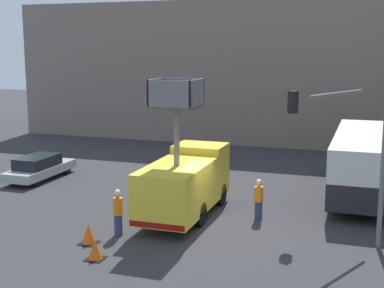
{
  "coord_description": "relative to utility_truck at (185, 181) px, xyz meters",
  "views": [
    {
      "loc": [
        6.04,
        -20.23,
        7.24
      ],
      "look_at": [
        -1.46,
        1.86,
        3.05
      ],
      "focal_mm": 50.0,
      "sensor_mm": 36.0,
      "label": 1
    }
  ],
  "objects": [
    {
      "name": "building_backdrop_far",
      "position": [
        1.46,
        22.46,
        3.8
      ],
      "size": [
        44.0,
        10.0,
        10.8
      ],
      "color": "gray",
      "rests_on": "ground_plane"
    },
    {
      "name": "road_worker_directing",
      "position": [
        3.14,
        0.51,
        -0.71
      ],
      "size": [
        0.38,
        0.38,
        1.79
      ],
      "rotation": [
        0.0,
        0.0,
        3.37
      ],
      "color": "navy",
      "rests_on": "ground_plane"
    },
    {
      "name": "utility_truck",
      "position": [
        0.0,
        0.0,
        0.0
      ],
      "size": [
        2.32,
        6.37,
        6.03
      ],
      "color": "yellow",
      "rests_on": "ground_plane"
    },
    {
      "name": "road_worker_near_truck",
      "position": [
        -1.68,
        -3.14,
        -0.67
      ],
      "size": [
        0.38,
        0.38,
        1.86
      ],
      "rotation": [
        0.0,
        0.0,
        2.69
      ],
      "color": "navy",
      "rests_on": "ground_plane"
    },
    {
      "name": "traffic_light_pole",
      "position": [
        6.67,
        -0.59,
        2.41
      ],
      "size": [
        3.82,
        3.58,
        5.86
      ],
      "color": "slate",
      "rests_on": "ground_plane"
    },
    {
      "name": "parked_car_curbside",
      "position": [
        -9.94,
        3.65,
        -0.91
      ],
      "size": [
        1.76,
        4.73,
        1.35
      ],
      "color": "#A8A8B2",
      "rests_on": "ground_plane"
    },
    {
      "name": "ground_plane",
      "position": [
        1.46,
        -0.95,
        -1.6
      ],
      "size": [
        120.0,
        120.0,
        0.0
      ],
      "primitive_type": "plane",
      "color": "#333335"
    },
    {
      "name": "traffic_cone_mid_road",
      "position": [
        -2.32,
        -4.32,
        -1.24
      ],
      "size": [
        0.67,
        0.67,
        0.77
      ],
      "color": "black",
      "rests_on": "ground_plane"
    },
    {
      "name": "traffic_cone_near_truck",
      "position": [
        -1.35,
        -5.59,
        -1.26
      ],
      "size": [
        0.63,
        0.63,
        0.72
      ],
      "color": "black",
      "rests_on": "ground_plane"
    },
    {
      "name": "city_bus",
      "position": [
        7.11,
        6.09,
        0.25
      ],
      "size": [
        2.56,
        10.19,
        3.12
      ],
      "rotation": [
        0.0,
        0.0,
        1.23
      ],
      "color": "#232328",
      "rests_on": "ground_plane"
    }
  ]
}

